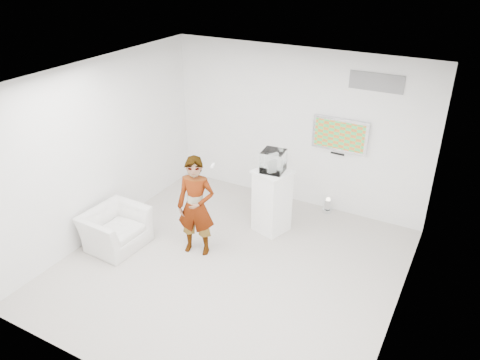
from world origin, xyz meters
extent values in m
cube|color=#A9A39B|center=(0.00, 0.00, 0.01)|extent=(5.00, 5.00, 0.01)
cube|color=#323235|center=(0.00, 0.00, 3.00)|extent=(5.00, 5.00, 0.01)
cube|color=white|center=(0.00, 2.50, 1.50)|extent=(5.00, 0.01, 3.00)
cube|color=white|center=(0.00, -2.50, 1.50)|extent=(5.00, 0.01, 3.00)
cube|color=white|center=(-2.50, 0.00, 1.50)|extent=(0.01, 5.00, 3.00)
cube|color=white|center=(2.50, 0.00, 1.50)|extent=(0.01, 5.00, 3.00)
cube|color=silver|center=(0.85, 2.45, 1.55)|extent=(1.00, 0.08, 0.60)
cube|color=slate|center=(1.35, 2.49, 2.55)|extent=(0.90, 0.02, 0.30)
imported|color=silver|center=(-0.69, 0.11, 0.85)|extent=(0.70, 0.55, 1.69)
imported|color=silver|center=(-1.99, -0.40, 0.32)|extent=(0.92, 1.03, 0.64)
cube|color=white|center=(0.10, 1.29, 0.58)|extent=(0.70, 0.70, 1.16)
cylinder|color=silver|center=(0.78, 2.34, 0.15)|extent=(0.21, 0.21, 0.29)
cube|color=white|center=(0.10, 1.29, 1.34)|extent=(0.40, 0.40, 0.37)
cube|color=white|center=(0.10, 1.29, 1.27)|extent=(0.13, 0.18, 0.24)
cube|color=white|center=(-0.49, 0.32, 1.52)|extent=(0.07, 0.13, 0.03)
camera|label=1|loc=(2.99, -5.19, 4.59)|focal=35.00mm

